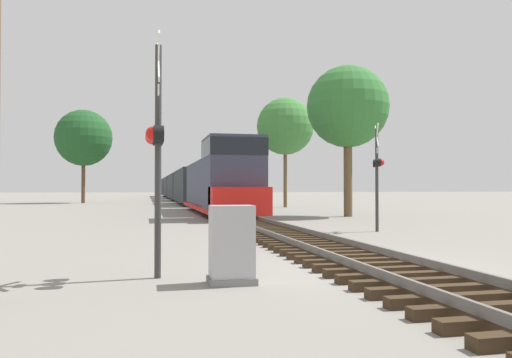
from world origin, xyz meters
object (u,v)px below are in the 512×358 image
at_px(crossing_signal_near, 156,141).
at_px(relay_cabinet, 232,245).
at_px(tree_mid_background, 285,127).
at_px(freight_train, 181,187).
at_px(tree_far_right, 348,107).
at_px(crossing_signal_far, 378,168).
at_px(tree_deep_background, 84,138).

distance_m(crossing_signal_near, relay_cabinet, 2.39).
height_order(crossing_signal_near, tree_mid_background, tree_mid_background).
relative_size(freight_train, crossing_signal_near, 19.27).
xyz_separation_m(tree_far_right, tree_mid_background, (0.32, 14.44, 0.64)).
distance_m(crossing_signal_far, tree_mid_background, 24.74).
bearing_deg(crossing_signal_near, relay_cabinet, 56.03).
xyz_separation_m(relay_cabinet, tree_deep_background, (-8.22, 49.81, 6.58)).
distance_m(freight_train, crossing_signal_near, 55.71).
height_order(crossing_signal_near, tree_far_right, tree_far_right).
height_order(tree_far_right, tree_mid_background, tree_mid_background).
relative_size(tree_far_right, tree_deep_background, 0.85).
xyz_separation_m(tree_far_right, tree_deep_background, (-18.26, 31.18, 0.89)).
height_order(relay_cabinet, tree_mid_background, tree_mid_background).
xyz_separation_m(freight_train, tree_deep_background, (-11.26, -6.57, 5.40)).
xyz_separation_m(crossing_signal_far, tree_mid_background, (3.22, 24.09, 4.60)).
distance_m(relay_cabinet, tree_mid_background, 35.23).
bearing_deg(freight_train, crossing_signal_far, -85.06).
height_order(crossing_signal_far, tree_deep_background, tree_deep_background).
relative_size(crossing_signal_far, tree_deep_background, 0.39).
relative_size(relay_cabinet, tree_far_right, 0.15).
height_order(freight_train, crossing_signal_near, crossing_signal_near).
relative_size(tree_mid_background, tree_deep_background, 0.91).
bearing_deg(tree_far_right, crossing_signal_near, -122.40).
bearing_deg(relay_cabinet, tree_mid_background, 72.61).
xyz_separation_m(freight_train, crossing_signal_far, (4.10, -47.40, 0.55)).
xyz_separation_m(tree_mid_background, tree_deep_background, (-18.58, 16.74, 0.25)).
bearing_deg(crossing_signal_near, freight_train, 175.21).
bearing_deg(relay_cabinet, crossing_signal_far, 51.49).
bearing_deg(crossing_signal_far, tree_far_right, 2.07).
relative_size(tree_far_right, tree_mid_background, 0.93).
xyz_separation_m(relay_cabinet, tree_far_right, (10.03, 18.63, 5.70)).
distance_m(tree_far_right, tree_deep_background, 36.14).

